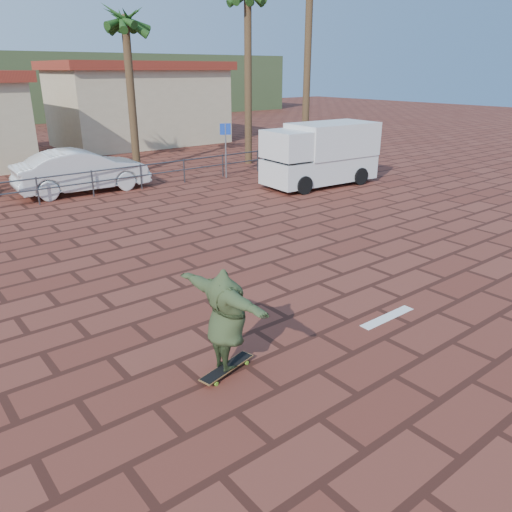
{
  "coord_description": "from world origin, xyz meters",
  "views": [
    {
      "loc": [
        -6.74,
        -6.42,
        4.56
      ],
      "look_at": [
        -0.51,
        1.41,
        0.8
      ],
      "focal_mm": 35.0,
      "sensor_mm": 36.0,
      "label": 1
    }
  ],
  "objects_px": {
    "campervan": "(321,153)",
    "car_white": "(82,171)",
    "longboard": "(227,368)",
    "skateboarder": "(226,320)"
  },
  "relations": [
    {
      "from": "campervan",
      "to": "car_white",
      "type": "xyz_separation_m",
      "value": [
        -8.21,
        4.9,
        -0.48
      ]
    },
    {
      "from": "car_white",
      "to": "campervan",
      "type": "bearing_deg",
      "value": -117.58
    },
    {
      "from": "skateboarder",
      "to": "campervan",
      "type": "height_order",
      "value": "campervan"
    },
    {
      "from": "longboard",
      "to": "skateboarder",
      "type": "distance_m",
      "value": 0.87
    },
    {
      "from": "campervan",
      "to": "car_white",
      "type": "height_order",
      "value": "campervan"
    },
    {
      "from": "car_white",
      "to": "skateboarder",
      "type": "bearing_deg",
      "value": 171.49
    },
    {
      "from": "skateboarder",
      "to": "car_white",
      "type": "bearing_deg",
      "value": -14.21
    },
    {
      "from": "longboard",
      "to": "campervan",
      "type": "xyz_separation_m",
      "value": [
        11.08,
        8.89,
        1.23
      ]
    },
    {
      "from": "campervan",
      "to": "car_white",
      "type": "bearing_deg",
      "value": 153.34
    },
    {
      "from": "campervan",
      "to": "car_white",
      "type": "distance_m",
      "value": 9.57
    }
  ]
}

